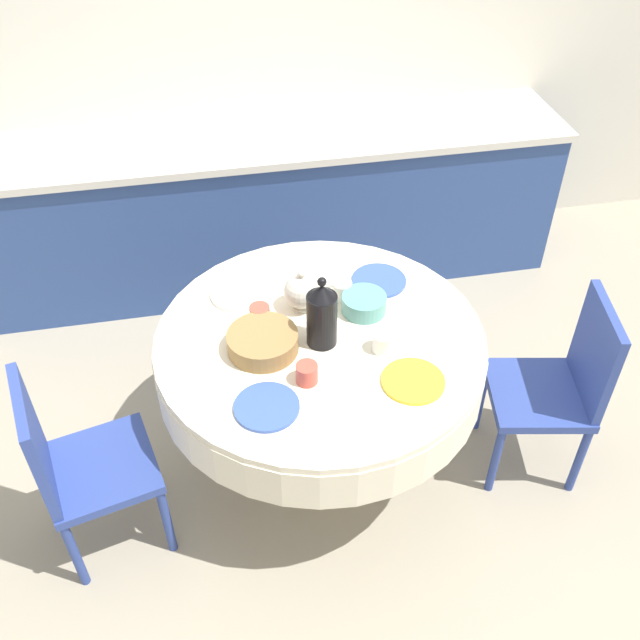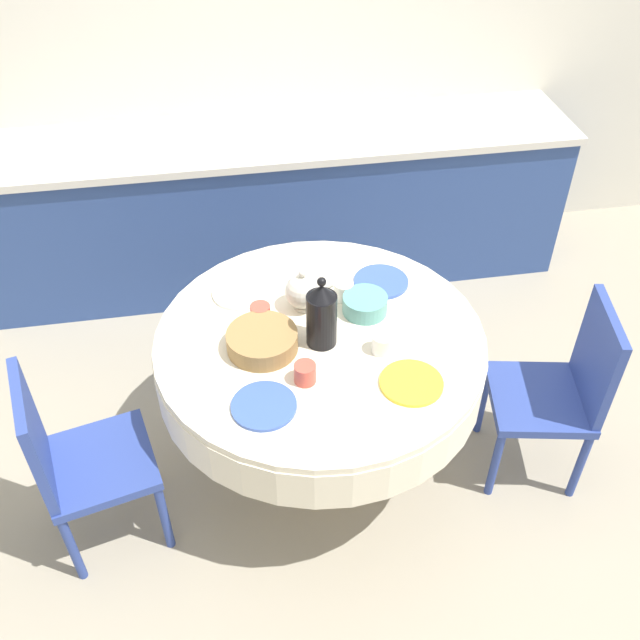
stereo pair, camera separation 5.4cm
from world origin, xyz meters
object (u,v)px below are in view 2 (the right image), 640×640
chair_right (75,458)px  teapot (303,291)px  chair_left (561,387)px  coffee_carafe (321,315)px

chair_right → teapot: 1.07m
chair_left → teapot: 1.13m
coffee_carafe → teapot: (-0.04, 0.22, -0.05)m
chair_left → coffee_carafe: bearing=92.0°
chair_left → teapot: bearing=80.9°
chair_right → coffee_carafe: 1.06m
chair_right → coffee_carafe: (0.96, 0.20, 0.40)m
chair_right → teapot: size_ratio=4.40×
chair_left → coffee_carafe: 1.07m
chair_left → coffee_carafe: coffee_carafe is taller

